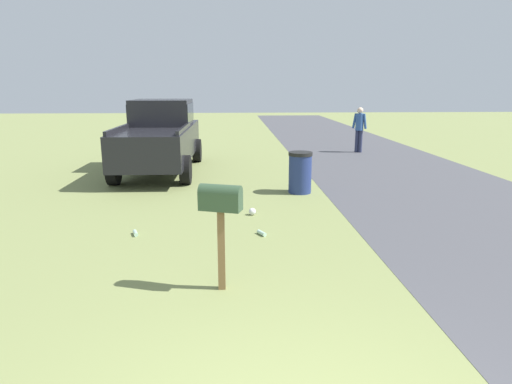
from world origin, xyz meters
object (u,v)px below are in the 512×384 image
(mailbox, at_px, (221,206))
(trash_bin, at_px, (300,172))
(pedestrian, at_px, (359,126))
(pickup_truck, at_px, (161,134))

(mailbox, relative_size, trash_bin, 1.38)
(mailbox, distance_m, pedestrian, 12.60)
(pickup_truck, height_order, pedestrian, pickup_truck)
(mailbox, height_order, trash_bin, mailbox)
(mailbox, xyz_separation_m, trash_bin, (5.11, -1.76, -0.59))
(trash_bin, xyz_separation_m, pedestrian, (6.45, -3.23, 0.49))
(mailbox, relative_size, pedestrian, 0.80)
(mailbox, bearing_deg, pickup_truck, 31.48)
(pickup_truck, bearing_deg, mailbox, -165.93)
(trash_bin, distance_m, pedestrian, 7.23)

